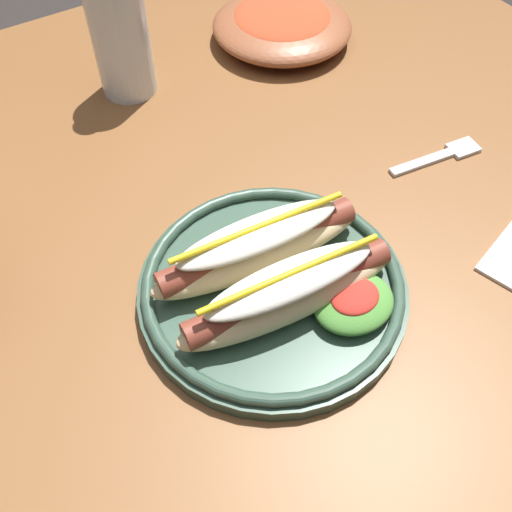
% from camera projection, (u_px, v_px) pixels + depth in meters
% --- Properties ---
extents(ground_plane, '(8.00, 8.00, 0.00)m').
position_uv_depth(ground_plane, '(220.00, 448.00, 1.24)').
color(ground_plane, '#2D2826').
extents(dining_table, '(1.26, 0.93, 0.74)m').
position_uv_depth(dining_table, '(195.00, 261.00, 0.73)').
color(dining_table, brown).
rests_on(dining_table, ground_plane).
extents(hot_dog_plate, '(0.26, 0.26, 0.08)m').
position_uv_depth(hot_dog_plate, '(276.00, 280.00, 0.56)').
color(hot_dog_plate, '#334C3D').
rests_on(hot_dog_plate, dining_table).
extents(fork, '(0.12, 0.03, 0.00)m').
position_uv_depth(fork, '(442.00, 156.00, 0.70)').
color(fork, silver).
rests_on(fork, dining_table).
extents(glass_bottle, '(0.07, 0.07, 0.21)m').
position_uv_depth(glass_bottle, '(119.00, 31.00, 0.72)').
color(glass_bottle, silver).
rests_on(glass_bottle, dining_table).
extents(side_bowl, '(0.20, 0.20, 0.05)m').
position_uv_depth(side_bowl, '(282.00, 24.00, 0.84)').
color(side_bowl, brown).
rests_on(side_bowl, dining_table).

